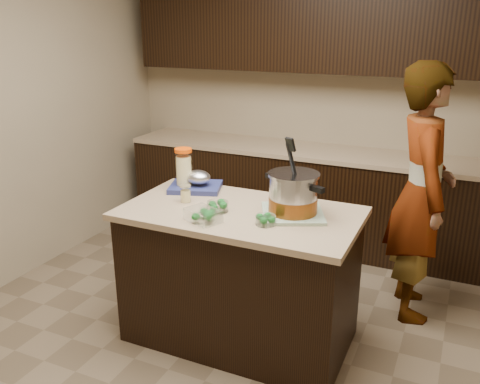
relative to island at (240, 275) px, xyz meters
The scene contains 13 objects.
ground_plane 0.45m from the island, ahead, with size 4.00×4.00×0.00m, color brown.
room_shell 1.26m from the island, ahead, with size 4.04×4.04×2.72m.
back_cabinets 1.81m from the island, 90.00° to the left, with size 3.60×0.63×2.33m.
island is the anchor object (origin of this frame).
dish_towel 0.56m from the island, 11.14° to the left, with size 0.36×0.36×0.02m, color #5C895E.
stock_pot 0.66m from the island, 11.11° to the left, with size 0.41×0.40×0.44m.
lemonade_pitcher 0.81m from the island, 157.35° to the left, with size 0.14×0.14×0.28m.
mason_jar 0.63m from the island, behind, with size 0.08×0.08×0.12m.
broccoli_tub_left 0.50m from the island, 149.93° to the right, with size 0.17×0.17×0.06m.
broccoli_tub_right 0.55m from the island, 32.68° to the right, with size 0.14×0.14×0.06m.
broccoli_tub_rect 0.55m from the island, 116.74° to the right, with size 0.24×0.21×0.07m.
blue_tray 0.70m from the island, 150.89° to the left, with size 0.41×0.37×0.13m.
person 1.36m from the island, 40.36° to the left, with size 0.65×0.42×1.78m, color gray.
Camera 1 is at (1.21, -2.66, 2.01)m, focal length 38.00 mm.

